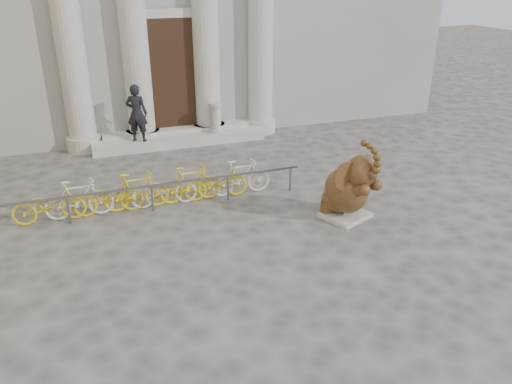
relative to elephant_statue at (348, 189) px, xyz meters
name	(u,v)px	position (x,y,z in m)	size (l,w,h in m)	color
ground	(279,288)	(-2.72, -2.25, -0.76)	(80.00, 80.00, 0.00)	#474442
entrance_steps	(179,138)	(-2.72, 7.15, -0.58)	(6.00, 1.20, 0.36)	#A8A59E
elephant_statue	(348,189)	(0.00, 0.00, 0.00)	(1.42, 1.67, 2.10)	#A8A59E
bike_rack	(150,189)	(-4.49, 2.22, -0.26)	(8.00, 0.53, 1.00)	slate
pedestrian	(137,113)	(-4.15, 6.80, 0.55)	(0.70, 0.46, 1.92)	black
balustrade_post	(216,119)	(-1.44, 6.85, 0.08)	(0.43, 0.43, 1.06)	#A8A59E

